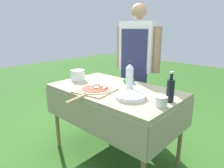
# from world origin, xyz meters

# --- Properties ---
(ground_plane) EXTENTS (12.00, 12.00, 0.00)m
(ground_plane) POSITION_xyz_m (0.00, 0.00, 0.00)
(ground_plane) COLOR #2D5B1E
(prep_table) EXTENTS (1.30, 0.77, 0.76)m
(prep_table) POSITION_xyz_m (0.00, 0.00, 0.67)
(prep_table) COLOR gray
(prep_table) RESTS_ON ground
(person_cook) EXTENTS (0.60, 0.25, 1.61)m
(person_cook) POSITION_xyz_m (-0.20, 0.65, 0.95)
(person_cook) COLOR #333D56
(person_cook) RESTS_ON ground
(pizza_on_peel) EXTENTS (0.38, 0.58, 0.05)m
(pizza_on_peel) POSITION_xyz_m (-0.08, -0.19, 0.77)
(pizza_on_peel) COLOR tan
(pizza_on_peel) RESTS_ON prep_table
(oil_bottle) EXTENTS (0.06, 0.06, 0.25)m
(oil_bottle) POSITION_xyz_m (0.57, 0.04, 0.86)
(oil_bottle) COLOR black
(oil_bottle) RESTS_ON prep_table
(water_bottle) EXTENTS (0.07, 0.07, 0.28)m
(water_bottle) POSITION_xyz_m (0.13, 0.08, 0.89)
(water_bottle) COLOR silver
(water_bottle) RESTS_ON prep_table
(herb_container) EXTENTS (0.17, 0.16, 0.06)m
(herb_container) POSITION_xyz_m (-0.02, 0.25, 0.78)
(herb_container) COLOR silver
(herb_container) RESTS_ON prep_table
(mixing_tub) EXTENTS (0.16, 0.16, 0.12)m
(mixing_tub) POSITION_xyz_m (-0.52, -0.04, 0.81)
(mixing_tub) COLOR silver
(mixing_tub) RESTS_ON prep_table
(plate_stack) EXTENTS (0.26, 0.26, 0.03)m
(plate_stack) POSITION_xyz_m (0.29, -0.12, 0.77)
(plate_stack) COLOR white
(plate_stack) RESTS_ON prep_table
(sauce_jar) EXTENTS (0.09, 0.09, 0.08)m
(sauce_jar) POSITION_xyz_m (0.58, -0.10, 0.79)
(sauce_jar) COLOR silver
(sauce_jar) RESTS_ON prep_table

